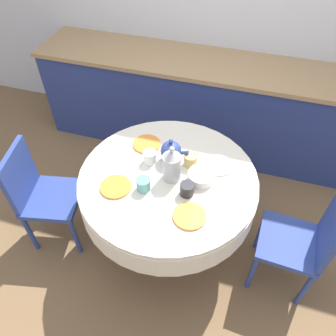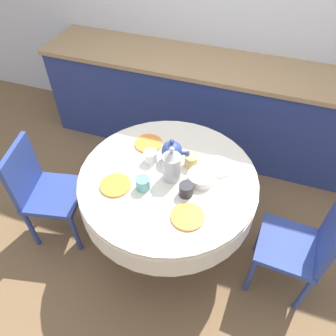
# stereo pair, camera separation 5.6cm
# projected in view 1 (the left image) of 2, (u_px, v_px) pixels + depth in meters

# --- Properties ---
(ground_plane) EXTENTS (12.00, 12.00, 0.00)m
(ground_plane) POSITION_uv_depth(u_px,v_px,m) (168.00, 238.00, 2.71)
(ground_plane) COLOR brown
(wall_back) EXTENTS (7.00, 0.05, 2.60)m
(wall_back) POSITION_uv_depth(u_px,v_px,m) (222.00, 4.00, 2.85)
(wall_back) COLOR silver
(wall_back) RESTS_ON ground_plane
(kitchen_counter) EXTENTS (3.24, 0.64, 0.93)m
(kitchen_counter) POSITION_uv_depth(u_px,v_px,m) (206.00, 105.00, 3.22)
(kitchen_counter) COLOR navy
(kitchen_counter) RESTS_ON ground_plane
(dining_table) EXTENTS (1.20, 1.20, 0.76)m
(dining_table) POSITION_uv_depth(u_px,v_px,m) (168.00, 189.00, 2.25)
(dining_table) COLOR tan
(dining_table) RESTS_ON ground_plane
(chair_left) EXTENTS (0.42, 0.42, 0.88)m
(chair_left) POSITION_uv_depth(u_px,v_px,m) (303.00, 241.00, 2.13)
(chair_left) COLOR #2D428E
(chair_left) RESTS_ON ground_plane
(chair_right) EXTENTS (0.47, 0.47, 0.88)m
(chair_right) POSITION_uv_depth(u_px,v_px,m) (41.00, 192.00, 2.41)
(chair_right) COLOR #2D428E
(chair_right) RESTS_ON ground_plane
(plate_near_left) EXTENTS (0.20, 0.20, 0.01)m
(plate_near_left) POSITION_uv_depth(u_px,v_px,m) (116.00, 187.00, 2.09)
(plate_near_left) COLOR orange
(plate_near_left) RESTS_ON dining_table
(cup_near_left) EXTENTS (0.09, 0.09, 0.09)m
(cup_near_left) POSITION_uv_depth(u_px,v_px,m) (143.00, 184.00, 2.06)
(cup_near_left) COLOR #5BA39E
(cup_near_left) RESTS_ON dining_table
(plate_near_right) EXTENTS (0.20, 0.20, 0.01)m
(plate_near_right) POSITION_uv_depth(u_px,v_px,m) (190.00, 216.00, 1.93)
(plate_near_right) COLOR orange
(plate_near_right) RESTS_ON dining_table
(cup_near_right) EXTENTS (0.09, 0.09, 0.09)m
(cup_near_right) POSITION_uv_depth(u_px,v_px,m) (187.00, 189.00, 2.03)
(cup_near_right) COLOR #28282D
(cup_near_right) RESTS_ON dining_table
(plate_far_left) EXTENTS (0.20, 0.20, 0.01)m
(plate_far_left) POSITION_uv_depth(u_px,v_px,m) (147.00, 144.00, 2.37)
(plate_far_left) COLOR orange
(plate_far_left) RESTS_ON dining_table
(cup_far_left) EXTENTS (0.09, 0.09, 0.09)m
(cup_far_left) POSITION_uv_depth(u_px,v_px,m) (150.00, 157.00, 2.23)
(cup_far_left) COLOR white
(cup_far_left) RESTS_ON dining_table
(plate_far_right) EXTENTS (0.20, 0.20, 0.01)m
(plate_far_right) POSITION_uv_depth(u_px,v_px,m) (217.00, 165.00, 2.22)
(plate_far_right) COLOR white
(plate_far_right) RESTS_ON dining_table
(cup_far_right) EXTENTS (0.09, 0.09, 0.09)m
(cup_far_right) POSITION_uv_depth(u_px,v_px,m) (190.00, 160.00, 2.21)
(cup_far_right) COLOR #DBB766
(cup_far_right) RESTS_ON dining_table
(coffee_carafe) EXTENTS (0.12, 0.12, 0.27)m
(coffee_carafe) POSITION_uv_depth(u_px,v_px,m) (171.00, 166.00, 2.07)
(coffee_carafe) COLOR #B2B2B7
(coffee_carafe) RESTS_ON dining_table
(teapot) EXTENTS (0.20, 0.14, 0.19)m
(teapot) POSITION_uv_depth(u_px,v_px,m) (171.00, 151.00, 2.21)
(teapot) COLOR #33478E
(teapot) RESTS_ON dining_table
(fruit_bowl) EXTENTS (0.17, 0.17, 0.06)m
(fruit_bowl) POSITION_uv_depth(u_px,v_px,m) (201.00, 177.00, 2.12)
(fruit_bowl) COLOR silver
(fruit_bowl) RESTS_ON dining_table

